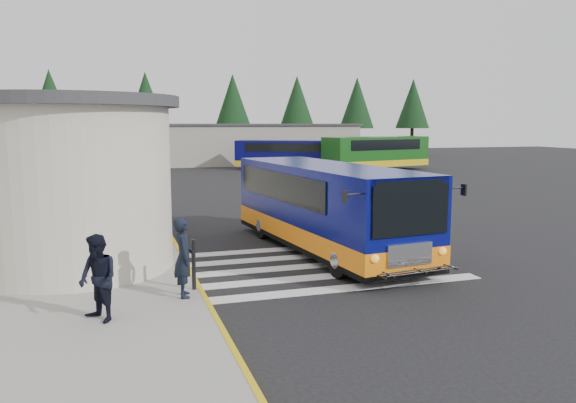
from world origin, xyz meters
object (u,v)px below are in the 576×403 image
object	(u,v)px
pedestrian_a	(184,257)
bollard	(194,265)
far_bus_a	(285,153)
far_bus_b	(376,152)
pedestrian_b	(98,278)
transit_bus	(325,210)

from	to	relation	value
pedestrian_a	bollard	bearing A→B (deg)	-28.51
far_bus_a	far_bus_b	size ratio (longest dim) A/B	0.86
pedestrian_b	pedestrian_a	bearing A→B (deg)	88.03
pedestrian_b	far_bus_b	xyz separation A→B (m)	(23.12, 33.96, 0.64)
pedestrian_b	transit_bus	bearing A→B (deg)	93.08
pedestrian_b	bollard	bearing A→B (deg)	93.77
far_bus_a	pedestrian_a	bearing A→B (deg)	-172.33
transit_bus	pedestrian_a	bearing A→B (deg)	-147.78
far_bus_b	bollard	bearing A→B (deg)	133.36
pedestrian_b	far_bus_a	size ratio (longest dim) A/B	0.20
bollard	far_bus_a	xyz separation A→B (m)	(13.42, 35.60, 0.73)
transit_bus	bollard	xyz separation A→B (m)	(-4.85, -3.57, -0.59)
pedestrian_b	far_bus_b	world-z (taller)	far_bus_b
pedestrian_a	pedestrian_b	xyz separation A→B (m)	(-1.88, -1.16, -0.04)
bollard	far_bus_a	world-z (taller)	far_bus_a
far_bus_b	far_bus_a	bearing A→B (deg)	52.57
pedestrian_a	far_bus_a	world-z (taller)	far_bus_a
bollard	far_bus_a	size ratio (longest dim) A/B	0.14
pedestrian_a	pedestrian_b	distance (m)	2.21
transit_bus	bollard	size ratio (longest dim) A/B	8.30
pedestrian_b	bollard	xyz separation A→B (m)	(2.18, 1.67, -0.28)
transit_bus	far_bus_b	distance (m)	32.92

